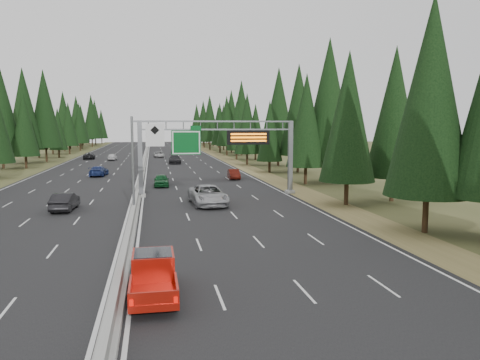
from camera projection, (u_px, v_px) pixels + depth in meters
name	position (u px, v px, depth m)	size (l,w,h in m)	color
road	(144.00, 163.00, 91.82)	(32.00, 260.00, 0.08)	black
shoulder_right	(234.00, 162.00, 95.09)	(3.60, 260.00, 0.06)	olive
shoulder_left	(49.00, 165.00, 88.56)	(3.60, 260.00, 0.06)	#3B421E
median_barrier	(144.00, 162.00, 91.78)	(0.70, 260.00, 0.85)	gray
sign_gantry	(224.00, 146.00, 48.81)	(16.75, 0.98, 7.80)	slate
hov_sign_pole	(140.00, 158.00, 37.66)	(2.80, 0.50, 8.00)	slate
tree_row_right	(268.00, 115.00, 83.87)	(11.87, 242.57, 18.77)	black
tree_row_left	(24.00, 117.00, 88.41)	(11.65, 241.64, 18.83)	black
silver_minivan	(208.00, 195.00, 43.01)	(3.01, 6.53, 1.81)	#9D9EA2
red_pickup	(153.00, 272.00, 20.15)	(1.89, 5.29, 1.72)	black
car_ahead_green	(161.00, 180.00, 56.34)	(1.74, 4.34, 1.48)	#114C22
car_ahead_dkred	(234.00, 174.00, 64.20)	(1.42, 4.08, 1.34)	#4F120B
car_ahead_dkgrey	(175.00, 159.00, 91.09)	(2.29, 5.63, 1.63)	black
car_ahead_white	(159.00, 154.00, 109.29)	(2.19, 4.76, 1.32)	#B6B6B6
car_ahead_far	(174.00, 151.00, 124.15)	(1.53, 3.79, 1.29)	black
car_onc_near	(65.00, 201.00, 40.22)	(1.63, 4.66, 1.54)	black
car_onc_blue	(99.00, 171.00, 68.09)	(2.07, 5.10, 1.48)	navy
car_onc_white	(112.00, 157.00, 99.60)	(1.71, 4.26, 1.45)	silver
car_onc_far	(89.00, 156.00, 103.52)	(2.41, 5.22, 1.45)	black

